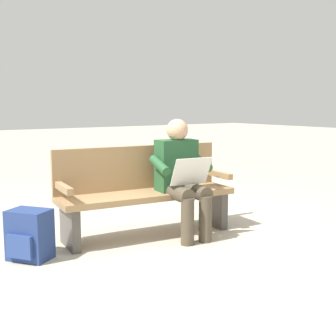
% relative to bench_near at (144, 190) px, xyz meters
% --- Properties ---
extents(ground_plane, '(40.00, 40.00, 0.00)m').
position_rel_bench_near_xyz_m(ground_plane, '(0.01, 0.07, -0.46)').
color(ground_plane, '#B7AD99').
extents(bench_near, '(1.84, 0.68, 0.90)m').
position_rel_bench_near_xyz_m(bench_near, '(0.00, 0.00, 0.00)').
color(bench_near, '#9E7A51').
rests_on(bench_near, ground).
extents(person_seated, '(0.60, 0.60, 1.18)m').
position_rel_bench_near_xyz_m(person_seated, '(-0.27, 0.27, 0.17)').
color(person_seated, '#23512D').
rests_on(person_seated, ground).
extents(backpack, '(0.40, 0.42, 0.43)m').
position_rel_bench_near_xyz_m(backpack, '(1.21, 0.09, -0.25)').
color(backpack, navy).
rests_on(backpack, ground).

